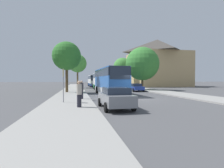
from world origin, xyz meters
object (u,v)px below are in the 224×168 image
Objects in this scene: bus_rear at (93,81)px; tree_right_near at (142,64)px; bus_stop_sign at (63,82)px; tree_left_far at (67,56)px; bus_middle at (100,81)px; pedestrian_waiting_far at (82,90)px; tree_right_mid at (122,67)px; pedestrian_waiting_near at (79,94)px; parked_car_left_curb at (115,97)px; bus_front at (110,81)px; parked_car_right_near at (136,87)px; tree_left_near at (77,63)px; parked_car_right_far at (114,84)px.

tree_right_near is at bearing -70.55° from bus_rear.
tree_left_far reaches higher than bus_stop_sign.
bus_stop_sign is at bearing -102.90° from bus_middle.
bus_stop_sign is 1.56× the size of pedestrian_waiting_far.
pedestrian_waiting_near is at bearing -109.32° from tree_right_mid.
parked_car_left_curb is 2.49m from pedestrian_waiting_near.
bus_front reaches higher than bus_rear.
bus_stop_sign is at bearing 139.40° from parked_car_left_curb.
parked_car_left_curb is at bearing 68.95° from parked_car_right_near.
parked_car_left_curb is at bearing -118.88° from pedestrian_waiting_far.
tree_left_far is at bearing -59.38° from pedestrian_waiting_near.
bus_middle reaches higher than pedestrian_waiting_far.
bus_rear is 1.45× the size of tree_right_mid.
pedestrian_waiting_far is (-4.38, -19.84, -0.78)m from bus_middle.
tree_right_near is (7.48, -20.87, 3.30)m from bus_rear.
bus_stop_sign is 12.82m from tree_left_far.
pedestrian_waiting_far is 0.22× the size of tree_left_near.
tree_left_far is at bearing 103.62° from parked_car_left_curb.
bus_front is at bearing 79.82° from parked_car_left_curb.
parked_car_right_near is 2.34× the size of pedestrian_waiting_near.
bus_front reaches higher than bus_stop_sign.
tree_left_near is at bearing 87.45° from bus_stop_sign.
pedestrian_waiting_far is 0.23× the size of tree_left_far.
tree_left_near reaches higher than pedestrian_waiting_near.
bus_rear reaches higher than pedestrian_waiting_far.
tree_left_far is 14.56m from tree_right_near.
bus_front is at bearing -89.58° from bus_middle.
parked_car_right_near is at bearing 92.93° from parked_car_right_far.
bus_middle is at bearing 75.06° from bus_stop_sign.
bus_middle is 2.48× the size of parked_car_left_curb.
pedestrian_waiting_near is (1.24, -2.84, -0.80)m from bus_stop_sign.
tree_right_near reaches higher than pedestrian_waiting_near.
tree_left_near reaches higher than tree_right_mid.
tree_right_mid is at bearing 17.42° from pedestrian_waiting_far.
tree_right_mid reaches higher than pedestrian_waiting_far.
bus_front is 25.57m from tree_right_mid.
tree_right_mid is at bearing 55.54° from bus_middle.
parked_car_right_far is at bearing 98.87° from tree_right_near.
bus_middle reaches higher than bus_stop_sign.
bus_rear is at bearing 91.90° from bus_middle.
pedestrian_waiting_near is 1.01× the size of pedestrian_waiting_far.
parked_car_left_curb is 0.52× the size of tree_right_near.
bus_stop_sign is 0.34× the size of tree_right_mid.
tree_right_mid is (2.63, 0.63, 4.89)m from parked_car_right_far.
pedestrian_waiting_near is (-9.82, -34.90, 0.28)m from parked_car_right_far.
parked_car_left_curb is at bearing -39.30° from bus_stop_sign.
bus_stop_sign is at bearing -174.12° from pedestrian_waiting_far.
bus_stop_sign is (-5.54, -8.75, -0.03)m from bus_front.
bus_front reaches higher than pedestrian_waiting_near.
tree_left_near reaches higher than tree_left_far.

